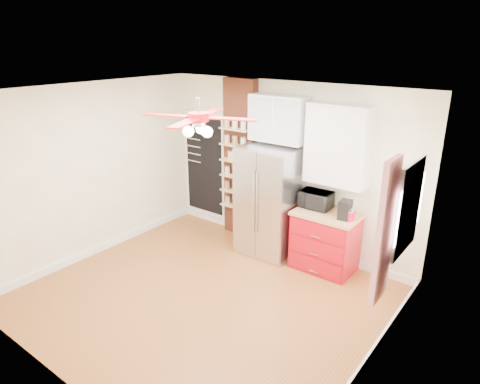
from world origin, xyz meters
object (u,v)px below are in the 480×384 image
Objects in this scene: fridge at (270,201)px; toaster_oven at (316,200)px; ceiling_fan at (199,118)px; coffee_maker at (345,210)px; canister_left at (350,216)px; pantry_jar_oats at (231,156)px; red_cabinet at (325,241)px.

toaster_oven is at bearing 10.56° from fridge.
coffee_maker is at bearing 53.90° from ceiling_fan.
pantry_jar_oats is (-2.21, 0.14, 0.48)m from canister_left.
fridge is 3.76× the size of toaster_oven.
toaster_oven is 3.46× the size of canister_left.
coffee_maker is at bearing 0.77° from fridge.
toaster_oven reaches higher than canister_left.
coffee_maker is at bearing -15.04° from toaster_oven.
fridge is 1.26m from coffee_maker.
fridge is 12.16× the size of pantry_jar_oats.
ceiling_fan is at bearing -133.25° from coffee_maker.
toaster_oven is 0.53m from coffee_maker.
toaster_oven reaches higher than red_cabinet.
canister_left is at bearing -16.62° from toaster_oven.
fridge is at bearing 173.62° from coffee_maker.
red_cabinet is at bearing -21.95° from toaster_oven.
ceiling_fan is (-0.92, -1.68, 1.97)m from red_cabinet.
pantry_jar_oats is (-0.92, 1.75, -0.98)m from ceiling_fan.
coffee_maker is at bearing -2.84° from pantry_jar_oats.
pantry_jar_oats is at bearing 177.76° from red_cabinet.
ceiling_fan is 3.01× the size of toaster_oven.
fridge is 1.86× the size of red_cabinet.
fridge is at bearing -171.53° from toaster_oven.
ceiling_fan is 2.52m from canister_left.
toaster_oven is at bearing 160.14° from red_cabinet.
red_cabinet is (0.97, 0.05, -0.42)m from fridge.
pantry_jar_oats reaches higher than canister_left.
pantry_jar_oats is (-2.12, 0.11, 0.41)m from coffee_maker.
ceiling_fan is 9.73× the size of pantry_jar_oats.
red_cabinet is 6.53× the size of pantry_jar_oats.
pantry_jar_oats is at bearing 170.02° from coffee_maker.
ceiling_fan is (0.05, -1.63, 1.55)m from fridge.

